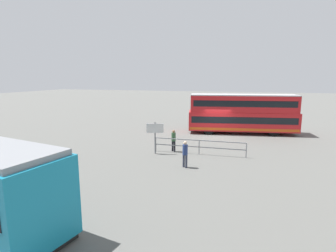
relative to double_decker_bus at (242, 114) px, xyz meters
name	(u,v)px	position (x,y,z in m)	size (l,w,h in m)	color
ground_plane	(217,136)	(2.20, 2.18, -1.99)	(160.00, 160.00, 0.00)	#62625E
double_decker_bus	(242,114)	(0.00, 0.00, 0.00)	(10.78, 4.25, 3.89)	red
pedestrian_near_railing	(174,139)	(4.72, 8.50, -1.03)	(0.44, 0.44, 1.67)	black
pedestrian_crossing	(185,152)	(3.06, 11.80, -1.02)	(0.44, 0.44, 1.68)	#33384C
pedestrian_railing	(199,145)	(2.73, 8.70, -1.26)	(6.69, 0.27, 1.08)	gray
info_sign	(155,132)	(5.86, 9.46, -0.33)	(1.20, 0.40, 2.36)	slate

